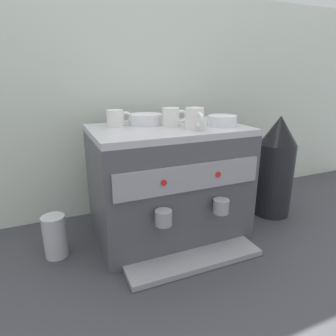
{
  "coord_description": "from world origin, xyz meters",
  "views": [
    {
      "loc": [
        -0.43,
        -1.0,
        0.63
      ],
      "look_at": [
        0.0,
        0.0,
        0.28
      ],
      "focal_mm": 31.2,
      "sensor_mm": 36.0,
      "label": 1
    }
  ],
  "objects_px": {
    "ceramic_cup_2": "(116,118)",
    "milk_pitcher": "(55,236)",
    "ceramic_cup_0": "(172,117)",
    "coffee_grinder": "(275,167)",
    "ceramic_bowl_1": "(146,119)",
    "espresso_machine": "(168,183)",
    "ceramic_cup_1": "(195,119)",
    "ceramic_bowl_0": "(222,121)"
  },
  "relations": [
    {
      "from": "espresso_machine",
      "to": "ceramic_bowl_1",
      "type": "height_order",
      "value": "ceramic_bowl_1"
    },
    {
      "from": "ceramic_cup_1",
      "to": "ceramic_bowl_0",
      "type": "relative_size",
      "value": 0.97
    },
    {
      "from": "ceramic_cup_1",
      "to": "ceramic_cup_2",
      "type": "relative_size",
      "value": 1.09
    },
    {
      "from": "espresso_machine",
      "to": "milk_pitcher",
      "type": "height_order",
      "value": "espresso_machine"
    },
    {
      "from": "ceramic_cup_0",
      "to": "ceramic_cup_2",
      "type": "relative_size",
      "value": 1.03
    },
    {
      "from": "ceramic_cup_0",
      "to": "ceramic_bowl_1",
      "type": "xyz_separation_m",
      "value": [
        -0.08,
        0.08,
        -0.02
      ]
    },
    {
      "from": "ceramic_bowl_0",
      "to": "ceramic_bowl_1",
      "type": "bearing_deg",
      "value": 151.39
    },
    {
      "from": "ceramic_cup_2",
      "to": "milk_pitcher",
      "type": "relative_size",
      "value": 0.63
    },
    {
      "from": "ceramic_cup_1",
      "to": "ceramic_cup_2",
      "type": "xyz_separation_m",
      "value": [
        -0.24,
        0.17,
        -0.01
      ]
    },
    {
      "from": "ceramic_cup_1",
      "to": "ceramic_cup_2",
      "type": "distance_m",
      "value": 0.3
    },
    {
      "from": "milk_pitcher",
      "to": "coffee_grinder",
      "type": "bearing_deg",
      "value": -2.25
    },
    {
      "from": "espresso_machine",
      "to": "ceramic_bowl_0",
      "type": "relative_size",
      "value": 5.24
    },
    {
      "from": "ceramic_bowl_0",
      "to": "milk_pitcher",
      "type": "distance_m",
      "value": 0.75
    },
    {
      "from": "milk_pitcher",
      "to": "ceramic_cup_2",
      "type": "bearing_deg",
      "value": 17.59
    },
    {
      "from": "ceramic_cup_0",
      "to": "ceramic_cup_2",
      "type": "height_order",
      "value": "ceramic_cup_0"
    },
    {
      "from": "milk_pitcher",
      "to": "ceramic_cup_0",
      "type": "bearing_deg",
      "value": -0.93
    },
    {
      "from": "ceramic_cup_0",
      "to": "ceramic_bowl_0",
      "type": "relative_size",
      "value": 0.91
    },
    {
      "from": "ceramic_cup_0",
      "to": "ceramic_cup_1",
      "type": "xyz_separation_m",
      "value": [
        0.05,
        -0.08,
        0.0
      ]
    },
    {
      "from": "ceramic_cup_1",
      "to": "ceramic_bowl_1",
      "type": "xyz_separation_m",
      "value": [
        -0.13,
        0.17,
        -0.02
      ]
    },
    {
      "from": "ceramic_cup_2",
      "to": "ceramic_bowl_1",
      "type": "distance_m",
      "value": 0.12
    },
    {
      "from": "ceramic_bowl_1",
      "to": "milk_pitcher",
      "type": "xyz_separation_m",
      "value": [
        -0.38,
        -0.08,
        -0.38
      ]
    },
    {
      "from": "ceramic_bowl_0",
      "to": "coffee_grinder",
      "type": "xyz_separation_m",
      "value": [
        0.32,
        0.03,
        -0.23
      ]
    },
    {
      "from": "espresso_machine",
      "to": "ceramic_cup_2",
      "type": "xyz_separation_m",
      "value": [
        -0.17,
        0.09,
        0.25
      ]
    },
    {
      "from": "ceramic_cup_1",
      "to": "coffee_grinder",
      "type": "bearing_deg",
      "value": 6.59
    },
    {
      "from": "coffee_grinder",
      "to": "ceramic_cup_2",
      "type": "bearing_deg",
      "value": 170.03
    },
    {
      "from": "espresso_machine",
      "to": "coffee_grinder",
      "type": "bearing_deg",
      "value": -3.15
    },
    {
      "from": "ceramic_cup_1",
      "to": "ceramic_bowl_1",
      "type": "bearing_deg",
      "value": 127.39
    },
    {
      "from": "ceramic_bowl_1",
      "to": "ceramic_cup_0",
      "type": "bearing_deg",
      "value": -48.21
    },
    {
      "from": "espresso_machine",
      "to": "ceramic_cup_1",
      "type": "bearing_deg",
      "value": -49.91
    },
    {
      "from": "ceramic_bowl_1",
      "to": "coffee_grinder",
      "type": "height_order",
      "value": "ceramic_bowl_1"
    },
    {
      "from": "coffee_grinder",
      "to": "milk_pitcher",
      "type": "relative_size",
      "value": 2.95
    },
    {
      "from": "espresso_machine",
      "to": "milk_pitcher",
      "type": "distance_m",
      "value": 0.46
    },
    {
      "from": "ceramic_cup_0",
      "to": "ceramic_cup_2",
      "type": "distance_m",
      "value": 0.21
    },
    {
      "from": "ceramic_cup_2",
      "to": "ceramic_bowl_0",
      "type": "bearing_deg",
      "value": -21.61
    },
    {
      "from": "coffee_grinder",
      "to": "ceramic_cup_0",
      "type": "bearing_deg",
      "value": 176.55
    },
    {
      "from": "coffee_grinder",
      "to": "milk_pitcher",
      "type": "distance_m",
      "value": 0.97
    },
    {
      "from": "espresso_machine",
      "to": "coffee_grinder",
      "type": "height_order",
      "value": "coffee_grinder"
    },
    {
      "from": "ceramic_bowl_0",
      "to": "milk_pitcher",
      "type": "height_order",
      "value": "ceramic_bowl_0"
    },
    {
      "from": "ceramic_cup_2",
      "to": "coffee_grinder",
      "type": "height_order",
      "value": "ceramic_cup_2"
    },
    {
      "from": "espresso_machine",
      "to": "ceramic_cup_0",
      "type": "xyz_separation_m",
      "value": [
        0.02,
        0.0,
        0.26
      ]
    },
    {
      "from": "ceramic_cup_0",
      "to": "milk_pitcher",
      "type": "distance_m",
      "value": 0.6
    },
    {
      "from": "ceramic_cup_1",
      "to": "milk_pitcher",
      "type": "xyz_separation_m",
      "value": [
        -0.51,
        0.09,
        -0.4
      ]
    }
  ]
}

